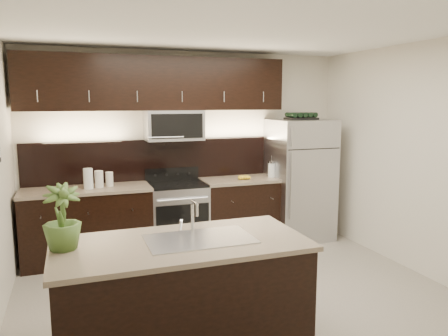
# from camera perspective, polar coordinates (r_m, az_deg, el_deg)

# --- Properties ---
(ground) EXTENTS (4.50, 4.50, 0.00)m
(ground) POSITION_cam_1_polar(r_m,az_deg,el_deg) (4.72, 2.10, -16.67)
(ground) COLOR gray
(ground) RESTS_ON ground
(room_walls) EXTENTS (4.52, 4.02, 2.71)m
(room_walls) POSITION_cam_1_polar(r_m,az_deg,el_deg) (4.20, 1.01, 4.27)
(room_walls) COLOR beige
(room_walls) RESTS_ON ground
(counter_run) EXTENTS (3.51, 0.65, 0.94)m
(counter_run) POSITION_cam_1_polar(r_m,az_deg,el_deg) (5.96, -8.06, -6.44)
(counter_run) COLOR black
(counter_run) RESTS_ON ground
(upper_fixtures) EXTENTS (3.49, 0.40, 1.66)m
(upper_fixtures) POSITION_cam_1_polar(r_m,az_deg,el_deg) (5.91, -8.45, 9.78)
(upper_fixtures) COLOR black
(upper_fixtures) RESTS_ON counter_run
(island) EXTENTS (1.96, 0.96, 0.94)m
(island) POSITION_cam_1_polar(r_m,az_deg,el_deg) (3.64, -5.48, -16.53)
(island) COLOR black
(island) RESTS_ON ground
(sink_faucet) EXTENTS (0.84, 0.50, 0.28)m
(sink_faucet) POSITION_cam_1_polar(r_m,az_deg,el_deg) (3.51, -3.23, -8.99)
(sink_faucet) COLOR silver
(sink_faucet) RESTS_ON island
(refrigerator) EXTENTS (0.85, 0.76, 1.76)m
(refrigerator) POSITION_cam_1_polar(r_m,az_deg,el_deg) (6.52, 9.84, -1.49)
(refrigerator) COLOR #B2B2B7
(refrigerator) RESTS_ON ground
(wine_rack) EXTENTS (0.43, 0.27, 0.10)m
(wine_rack) POSITION_cam_1_polar(r_m,az_deg,el_deg) (6.43, 10.06, 6.67)
(wine_rack) COLOR black
(wine_rack) RESTS_ON refrigerator
(plant) EXTENTS (0.31, 0.31, 0.49)m
(plant) POSITION_cam_1_polar(r_m,az_deg,el_deg) (3.42, -20.42, -6.06)
(plant) COLOR #446528
(plant) RESTS_ON island
(canisters) EXTENTS (0.37, 0.20, 0.26)m
(canisters) POSITION_cam_1_polar(r_m,az_deg,el_deg) (5.72, -16.33, -1.37)
(canisters) COLOR silver
(canisters) RESTS_ON counter_run
(french_press) EXTENTS (0.10, 0.10, 0.30)m
(french_press) POSITION_cam_1_polar(r_m,az_deg,el_deg) (6.29, 6.21, -0.18)
(french_press) COLOR silver
(french_press) RESTS_ON counter_run
(bananas) EXTENTS (0.20, 0.17, 0.06)m
(bananas) POSITION_cam_1_polar(r_m,az_deg,el_deg) (6.08, 2.13, -1.23)
(bananas) COLOR gold
(bananas) RESTS_ON counter_run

